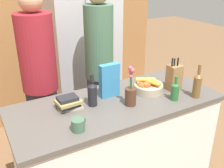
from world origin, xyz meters
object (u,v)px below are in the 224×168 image
bottle_oil (197,85)px  fruit_bowl (148,86)px  coffee_mug (78,125)px  book_stack (68,103)px  refrigerator (82,48)px  bottle_vinegar (175,91)px  bottle_wine (92,93)px  person_in_blue (99,61)px  cereal_box (109,80)px  person_at_sink (39,74)px  flower_vase (131,94)px  knife_block (174,77)px

bottle_oil → fruit_bowl: bearing=135.3°
coffee_mug → book_stack: 0.32m
refrigerator → bottle_vinegar: refrigerator is taller
fruit_bowl → bottle_vinegar: bearing=-67.4°
bottle_wine → person_in_blue: 0.70m
bottle_wine → fruit_bowl: bearing=-1.2°
book_stack → bottle_wine: bearing=-13.9°
bottle_oil → bottle_wine: 0.88m
bottle_wine → cereal_box: bearing=21.9°
cereal_box → book_stack: size_ratio=1.39×
fruit_bowl → cereal_box: 0.36m
bottle_wine → refrigerator: bearing=69.7°
bottle_oil → bottle_wine: bottle_oil is taller
cereal_box → person_at_sink: bearing=127.6°
flower_vase → bottle_oil: (0.56, -0.16, 0.02)m
bottle_wine → person_in_blue: bearing=58.6°
coffee_mug → bottle_oil: size_ratio=0.41×
bottle_oil → flower_vase: bearing=164.2°
coffee_mug → bottle_wine: (0.24, 0.27, 0.06)m
book_stack → cereal_box: bearing=5.0°
fruit_bowl → knife_block: 0.25m
flower_vase → bottle_wine: flower_vase is taller
refrigerator → bottle_oil: bearing=-77.2°
bottle_vinegar → person_in_blue: size_ratio=0.11×
flower_vase → cereal_box: flower_vase is taller
book_stack → person_at_sink: person_at_sink is taller
bottle_oil → person_in_blue: person_in_blue is taller
fruit_bowl → coffee_mug: size_ratio=2.18×
book_stack → bottle_vinegar: size_ratio=0.99×
book_stack → bottle_wine: 0.20m
knife_block → coffee_mug: size_ratio=2.52×
cereal_box → person_in_blue: 0.55m
knife_block → bottle_wine: 0.76m
bottle_oil → bottle_vinegar: size_ratio=1.40×
book_stack → fruit_bowl: bearing=-4.5°
bottle_vinegar → bottle_wine: bearing=158.6°
cereal_box → bottle_wine: size_ratio=1.08×
bottle_oil → person_at_sink: size_ratio=0.16×
refrigerator → person_in_blue: size_ratio=1.10×
book_stack → bottle_oil: bearing=-18.9°
coffee_mug → person_at_sink: person_at_sink is taller
refrigerator → person_at_sink: size_ratio=1.12×
knife_block → person_at_sink: person_at_sink is taller
flower_vase → book_stack: 0.49m
fruit_bowl → person_at_sink: size_ratio=0.15×
knife_block → flower_vase: size_ratio=0.91×
coffee_mug → refrigerator: bearing=65.5°
knife_block → person_in_blue: size_ratio=0.17×
bottle_oil → bottle_vinegar: bearing=165.0°
cereal_box → coffee_mug: (-0.43, -0.35, -0.10)m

